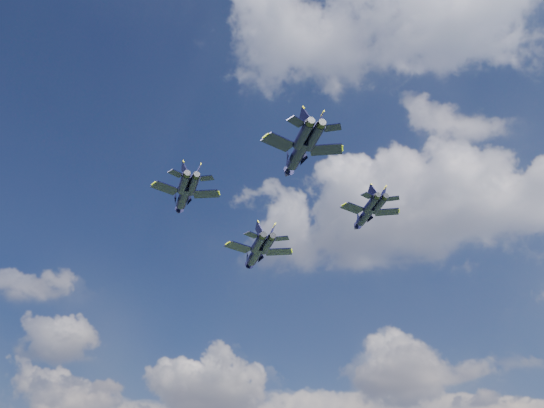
{
  "coord_description": "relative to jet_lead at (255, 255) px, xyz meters",
  "views": [
    {
      "loc": [
        40.19,
        -76.58,
        3.61
      ],
      "look_at": [
        1.76,
        8.04,
        55.56
      ],
      "focal_mm": 40.0,
      "sensor_mm": 36.0,
      "label": 1
    }
  ],
  "objects": [
    {
      "name": "jet_slot",
      "position": [
        21.13,
        -28.75,
        1.07
      ],
      "size": [
        13.79,
        15.32,
        3.97
      ],
      "rotation": [
        0.0,
        0.0,
        0.69
      ],
      "color": "black"
    },
    {
      "name": "jet_left",
      "position": [
        -1.67,
        -25.05,
        0.82
      ],
      "size": [
        12.91,
        13.92,
        3.66
      ],
      "rotation": [
        0.0,
        0.0,
        0.72
      ],
      "color": "black"
    },
    {
      "name": "jet_right",
      "position": [
        24.61,
        -4.08,
        1.66
      ],
      "size": [
        11.86,
        13.76,
        3.51
      ],
      "rotation": [
        0.0,
        0.0,
        0.66
      ],
      "color": "black"
    },
    {
      "name": "jet_lead",
      "position": [
        0.0,
        0.0,
        0.0
      ],
      "size": [
        15.13,
        16.68,
        4.34
      ],
      "rotation": [
        0.0,
        0.0,
        0.7
      ],
      "color": "black"
    }
  ]
}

